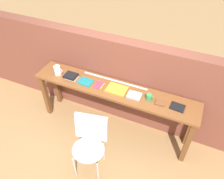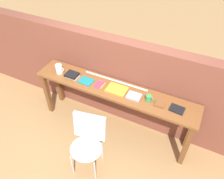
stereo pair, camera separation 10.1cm
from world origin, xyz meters
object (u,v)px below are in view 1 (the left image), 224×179
book_stack_leftmost (71,76)px  book_open_centre (117,89)px  pitcher_white (57,70)px  leather_journal_brown (160,103)px  magazine_cycling (85,82)px  chair_white_moulded (89,142)px  pamphlet_pile_colourful (99,85)px  book_repair_rightmost (178,107)px  mug (149,97)px

book_stack_leftmost → book_open_centre: 0.75m
pitcher_white → leather_journal_brown: (1.63, 0.01, -0.07)m
book_stack_leftmost → magazine_cycling: bearing=0.4°
chair_white_moulded → pamphlet_pile_colourful: (-0.20, 0.73, 0.36)m
book_open_centre → pitcher_white: bearing=-177.7°
magazine_cycling → book_open_centre: book_open_centre is taller
magazine_cycling → book_repair_rightmost: (1.37, 0.03, 0.00)m
leather_journal_brown → pitcher_white: bearing=178.0°
mug → leather_journal_brown: (0.16, -0.02, -0.03)m
chair_white_moulded → book_stack_leftmost: (-0.67, 0.71, 0.39)m
book_stack_leftmost → leather_journal_brown: bearing=0.4°
book_stack_leftmost → leather_journal_brown: (1.39, 0.01, -0.02)m
pitcher_white → book_open_centre: (0.99, 0.03, -0.07)m
mug → book_repair_rightmost: mug is taller
chair_white_moulded → pitcher_white: size_ratio=4.85×
chair_white_moulded → leather_journal_brown: leather_journal_brown is taller
book_stack_leftmost → chair_white_moulded: bearing=-46.8°
book_open_centre → leather_journal_brown: bearing=-1.4°
book_stack_leftmost → magazine_cycling: book_stack_leftmost is taller
pamphlet_pile_colourful → book_repair_rightmost: book_repair_rightmost is taller
chair_white_moulded → leather_journal_brown: 1.08m
chair_white_moulded → magazine_cycling: (-0.42, 0.71, 0.36)m
magazine_cycling → mug: (0.98, 0.02, 0.04)m
pamphlet_pile_colourful → mug: size_ratio=1.59×
chair_white_moulded → book_open_centre: (0.08, 0.74, 0.37)m
magazine_cycling → leather_journal_brown: (1.14, 0.01, 0.01)m
pitcher_white → book_stack_leftmost: (0.24, 0.00, -0.04)m
book_open_centre → magazine_cycling: bearing=-176.4°
book_repair_rightmost → pamphlet_pile_colourful: bearing=-175.4°
book_repair_rightmost → book_stack_leftmost: bearing=-174.7°
pamphlet_pile_colourful → leather_journal_brown: (0.93, -0.01, 0.01)m
chair_white_moulded → book_repair_rightmost: size_ratio=4.85×
chair_white_moulded → book_repair_rightmost: 1.26m
pamphlet_pile_colourful → book_open_centre: book_open_centre is taller
chair_white_moulded → book_stack_leftmost: book_stack_leftmost is taller
book_repair_rightmost → leather_journal_brown: bearing=-170.9°
chair_white_moulded → pamphlet_pile_colourful: same height
magazine_cycling → pamphlet_pile_colourful: size_ratio=1.23×
pitcher_white → chair_white_moulded: bearing=-38.1°
pitcher_white → pamphlet_pile_colourful: 0.70m
book_stack_leftmost → book_open_centre: (0.75, 0.03, -0.02)m
leather_journal_brown → chair_white_moulded: bearing=-137.5°
magazine_cycling → book_repair_rightmost: bearing=4.7°
pitcher_white → book_open_centre: bearing=1.8°
book_stack_leftmost → magazine_cycling: (0.25, 0.00, -0.03)m
book_stack_leftmost → mug: bearing=1.2°
chair_white_moulded → mug: size_ratio=8.10×
pitcher_white → book_stack_leftmost: 0.24m
magazine_cycling → mug: size_ratio=1.96×
leather_journal_brown → magazine_cycling: bearing=178.0°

